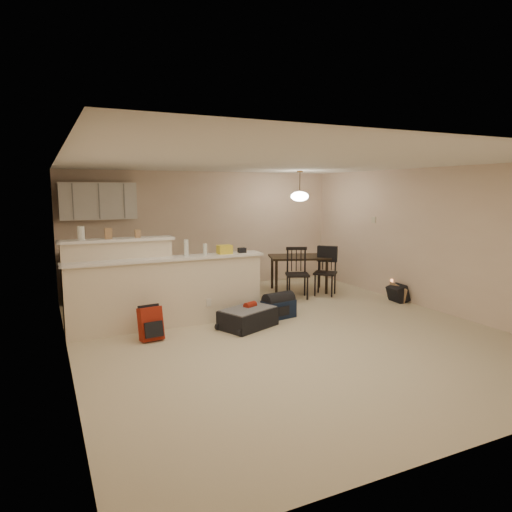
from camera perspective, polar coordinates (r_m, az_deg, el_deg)
room at (r=6.77m, az=3.31°, el=0.96°), size 7.00×7.02×2.50m
breakfast_bar at (r=7.18m, az=-13.05°, el=-4.01°), size 3.08×0.58×1.39m
upper_cabinets at (r=9.27m, az=-19.15°, el=6.51°), size 1.40×0.34×0.70m
kitchen_counter at (r=9.31m, az=-17.42°, el=-2.39°), size 1.80×0.60×0.90m
thermostat at (r=9.71m, az=14.49°, el=4.40°), size 0.02×0.12×0.12m
jar at (r=7.06m, az=-21.03°, el=2.68°), size 0.10×0.10×0.20m
cereal_box at (r=7.10m, az=-17.97°, el=2.70°), size 0.10×0.07×0.16m
small_box at (r=7.16m, az=-14.58°, el=2.72°), size 0.08×0.06×0.12m
bottle_a at (r=7.14m, az=-8.72°, el=1.01°), size 0.07×0.07×0.26m
bottle_b at (r=7.24m, az=-6.39°, el=0.84°), size 0.06×0.06×0.18m
bag_lump at (r=7.35m, az=-3.95°, el=0.83°), size 0.22×0.18×0.14m
pouch at (r=7.47m, az=-1.77°, el=0.73°), size 0.12×0.10×0.08m
dining_table at (r=9.55m, az=5.37°, el=-0.54°), size 1.39×1.15×0.75m
pendant_lamp at (r=9.44m, az=5.48°, el=7.49°), size 0.36×0.36×0.62m
dining_chair_near at (r=8.96m, az=5.20°, el=-2.15°), size 0.56×0.55×0.99m
dining_chair_far at (r=9.29m, az=8.65°, el=-1.94°), size 0.58×0.58×0.96m
suitcase at (r=7.12m, az=-1.01°, el=-7.78°), size 0.99×0.83×0.28m
red_backpack at (r=6.68m, az=-13.04°, el=-8.24°), size 0.33×0.23×0.47m
navy_duffel at (r=7.64m, az=2.83°, el=-6.63°), size 0.58×0.38×0.30m
black_daypack at (r=9.11m, az=17.32°, el=-4.51°), size 0.28×0.37×0.31m
cardboard_sheet at (r=9.09m, az=17.22°, el=-4.49°), size 0.06×0.42×0.32m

